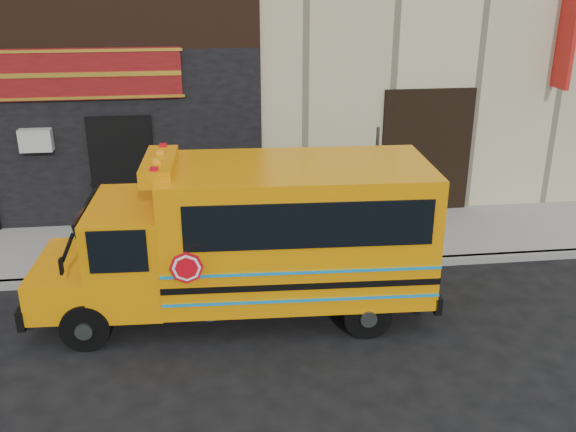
{
  "coord_description": "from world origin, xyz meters",
  "views": [
    {
      "loc": [
        -1.2,
        -9.05,
        5.83
      ],
      "look_at": [
        0.17,
        1.85,
        1.54
      ],
      "focal_mm": 40.0,
      "sensor_mm": 36.0,
      "label": 1
    }
  ],
  "objects_px": {
    "school_bus": "(257,235)",
    "cyclist": "(209,269)",
    "sign_pole": "(375,193)",
    "bicycle": "(211,291)"
  },
  "relations": [
    {
      "from": "school_bus",
      "to": "bicycle",
      "type": "relative_size",
      "value": 4.04
    },
    {
      "from": "school_bus",
      "to": "cyclist",
      "type": "height_order",
      "value": "school_bus"
    },
    {
      "from": "sign_pole",
      "to": "cyclist",
      "type": "relative_size",
      "value": 1.55
    },
    {
      "from": "sign_pole",
      "to": "cyclist",
      "type": "distance_m",
      "value": 3.75
    },
    {
      "from": "school_bus",
      "to": "cyclist",
      "type": "xyz_separation_m",
      "value": [
        -0.86,
        -0.12,
        -0.55
      ]
    },
    {
      "from": "bicycle",
      "to": "sign_pole",
      "type": "bearing_deg",
      "value": -52.41
    },
    {
      "from": "school_bus",
      "to": "sign_pole",
      "type": "distance_m",
      "value": 2.88
    },
    {
      "from": "sign_pole",
      "to": "bicycle",
      "type": "xyz_separation_m",
      "value": [
        -3.29,
        -1.61,
        -1.12
      ]
    },
    {
      "from": "sign_pole",
      "to": "bicycle",
      "type": "distance_m",
      "value": 3.83
    },
    {
      "from": "sign_pole",
      "to": "school_bus",
      "type": "bearing_deg",
      "value": -148.48
    }
  ]
}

